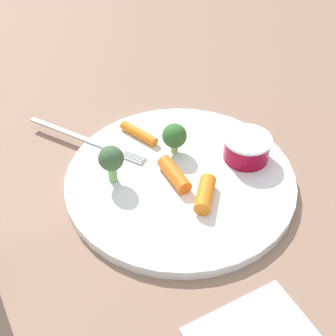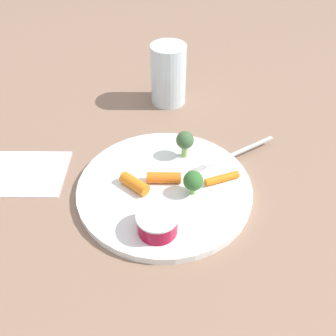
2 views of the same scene
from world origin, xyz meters
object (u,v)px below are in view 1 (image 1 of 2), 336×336
Objects in this scene: plate at (180,180)px; carrot_stick_1 at (175,175)px; sauce_cup at (247,148)px; broccoli_floret_0 at (111,160)px; broccoli_floret_1 at (174,136)px; carrot_stick_2 at (141,132)px; fork at (88,140)px; carrot_stick_0 at (203,195)px.

plate is 5.10× the size of carrot_stick_1.
plate is 0.09m from sauce_cup.
broccoli_floret_0 is 0.09m from broccoli_floret_1.
broccoli_floret_0 reaches higher than carrot_stick_2.
broccoli_floret_0 is at bearing -111.26° from sauce_cup.
plate is 4.68× the size of sauce_cup.
sauce_cup is at bearing 45.90° from fork.
sauce_cup is 0.13m from carrot_stick_2.
carrot_stick_1 is 0.33× the size of fork.
broccoli_floret_0 is 0.30× the size of fork.
sauce_cup is 0.16m from broccoli_floret_0.
broccoli_floret_0 is 0.11m from carrot_stick_0.
sauce_cup is at bearing 37.07° from carrot_stick_2.
broccoli_floret_1 reaches higher than carrot_stick_0.
fork is (-0.08, -0.08, -0.02)m from broccoli_floret_1.
carrot_stick_2 is at bearing -161.09° from broccoli_floret_1.
broccoli_floret_1 reaches higher than sauce_cup.
broccoli_floret_0 reaches higher than fork.
carrot_stick_0 is at bearing -2.58° from carrot_stick_2.
carrot_stick_1 is (-0.04, -0.01, -0.00)m from carrot_stick_0.
carrot_stick_2 is at bearing 177.42° from carrot_stick_0.
sauce_cup is 1.09× the size of carrot_stick_1.
carrot_stick_0 is at bearing -3.33° from plate.
broccoli_floret_0 is at bearing -143.36° from carrot_stick_0.
carrot_stick_0 reaches higher than plate.
fork is at bearing -154.24° from plate.
sauce_cup is 1.03× the size of carrot_stick_2.
fork is at bearing -134.10° from sauce_cup.
carrot_stick_0 is at bearing 18.42° from fork.
carrot_stick_0 is 0.30× the size of fork.
plate is 6.68× the size of broccoli_floret_1.
sauce_cup is at bearing 68.74° from broccoli_floret_0.
plate is at bearing 25.76° from fork.
sauce_cup is at bearing 107.28° from carrot_stick_0.
broccoli_floret_0 is 0.07m from carrot_stick_1.
plate is 5.61× the size of carrot_stick_0.
sauce_cup is 0.36× the size of fork.
broccoli_floret_0 is at bearing -121.24° from plate.
fork is (-0.16, -0.05, -0.01)m from carrot_stick_0.
plate is 0.05m from carrot_stick_0.
broccoli_floret_0 is 0.08m from fork.
broccoli_floret_0 is 0.09m from carrot_stick_2.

